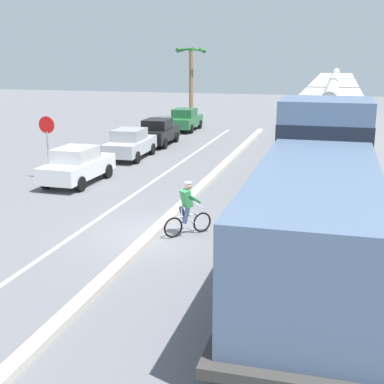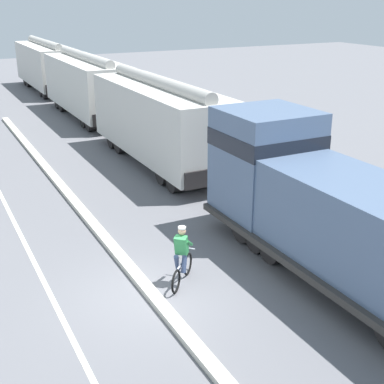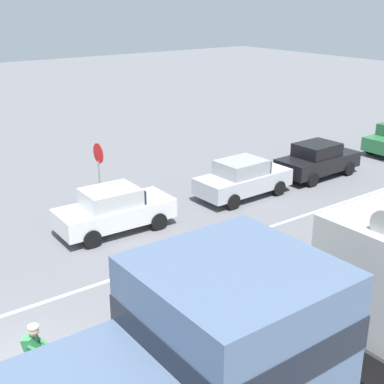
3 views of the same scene
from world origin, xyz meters
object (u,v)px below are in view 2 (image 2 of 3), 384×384
hopper_car_lead (160,121)px  hopper_car_trailing (46,66)px  locomotive (338,219)px  hopper_car_middle (87,86)px  cyclist (182,257)px

hopper_car_lead → hopper_car_trailing: (0.00, 23.20, 0.00)m
locomotive → hopper_car_middle: (0.00, 23.76, 0.28)m
hopper_car_lead → cyclist: (-4.01, -10.51, -1.26)m
hopper_car_lead → hopper_car_trailing: same height
hopper_car_lead → hopper_car_middle: bearing=90.0°
locomotive → hopper_car_trailing: bearing=90.0°
locomotive → hopper_car_lead: (0.00, 12.16, 0.28)m
locomotive → cyclist: 4.44m
hopper_car_middle → locomotive: bearing=-90.0°
hopper_car_middle → cyclist: size_ratio=6.18×
hopper_car_lead → hopper_car_trailing: 23.20m
hopper_car_lead → hopper_car_trailing: size_ratio=1.00×
hopper_car_middle → hopper_car_trailing: size_ratio=1.00×
hopper_car_middle → hopper_car_trailing: 11.60m
locomotive → hopper_car_middle: size_ratio=1.10×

